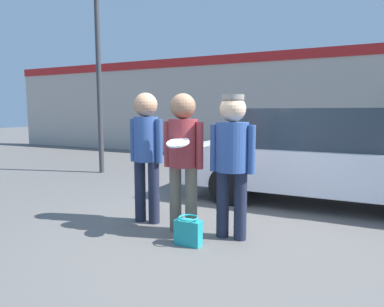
# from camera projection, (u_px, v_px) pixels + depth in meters

# --- Properties ---
(ground_plane) EXTENTS (56.00, 56.00, 0.00)m
(ground_plane) POSITION_uv_depth(u_px,v_px,m) (201.00, 233.00, 4.28)
(ground_plane) COLOR #5B5956
(storefront_building) EXTENTS (24.00, 0.22, 3.39)m
(storefront_building) POSITION_uv_depth(u_px,v_px,m) (297.00, 104.00, 10.67)
(storefront_building) COLOR #B2A89E
(storefront_building) RESTS_ON ground
(person_left) EXTENTS (0.50, 0.33, 1.75)m
(person_left) POSITION_uv_depth(u_px,v_px,m) (146.00, 146.00, 4.58)
(person_left) COLOR #1E2338
(person_left) RESTS_ON ground
(person_middle_with_frisbee) EXTENTS (0.53, 0.57, 1.72)m
(person_middle_with_frisbee) POSITION_uv_depth(u_px,v_px,m) (183.00, 150.00, 4.20)
(person_middle_with_frisbee) COLOR #665B4C
(person_middle_with_frisbee) RESTS_ON ground
(person_right) EXTENTS (0.55, 0.38, 1.70)m
(person_right) POSITION_uv_depth(u_px,v_px,m) (232.00, 153.00, 3.98)
(person_right) COLOR #1E2338
(person_right) RESTS_ON ground
(parked_car_near) EXTENTS (4.48, 1.88, 1.56)m
(parked_car_near) POSITION_uv_depth(u_px,v_px,m) (324.00, 156.00, 5.67)
(parked_car_near) COLOR silver
(parked_car_near) RESTS_ON ground
(street_lamp) EXTENTS (1.23, 0.35, 5.29)m
(street_lamp) POSITION_uv_depth(u_px,v_px,m) (105.00, 36.00, 8.01)
(street_lamp) COLOR #38383D
(street_lamp) RESTS_ON ground
(handbag) EXTENTS (0.30, 0.23, 0.33)m
(handbag) POSITION_uv_depth(u_px,v_px,m) (188.00, 231.00, 3.86)
(handbag) COLOR teal
(handbag) RESTS_ON ground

